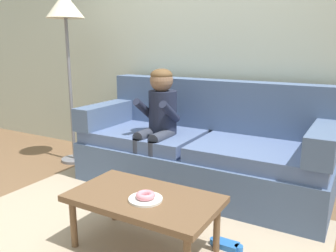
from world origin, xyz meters
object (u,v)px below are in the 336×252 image
Objects in this scene: floor_lamp at (66,19)px; toy_controller at (226,246)px; coffee_table at (144,202)px; couch at (202,150)px; person_child at (158,117)px; donut at (145,195)px.

toy_controller is at bearing -20.55° from floor_lamp.
toy_controller is (0.46, 0.28, -0.31)m from coffee_table.
couch is 2.00m from floor_lamp.
couch is 1.23× the size of floor_lamp.
person_child is 1.14m from donut.
donut is 0.53× the size of toy_controller.
donut reaches higher than toy_controller.
coffee_table is 0.10m from donut.
couch is at bearing 2.58° from floor_lamp.
floor_lamp is at bearing 147.02° from donut.
couch is at bearing 31.31° from person_child.
couch reaches higher than coffee_table.
floor_lamp is at bearing 169.96° from toy_controller.
person_child is at bearing 154.78° from toy_controller.
person_child reaches higher than couch.
couch is at bearing 133.95° from toy_controller.
person_child is (-0.47, 0.94, 0.33)m from coffee_table.
person_child is at bearing -6.53° from floor_lamp.
coffee_table is at bearing -63.53° from person_child.
coffee_table is 4.19× the size of toy_controller.
couch is 1.10m from toy_controller.
toy_controller is at bearing -35.72° from person_child.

